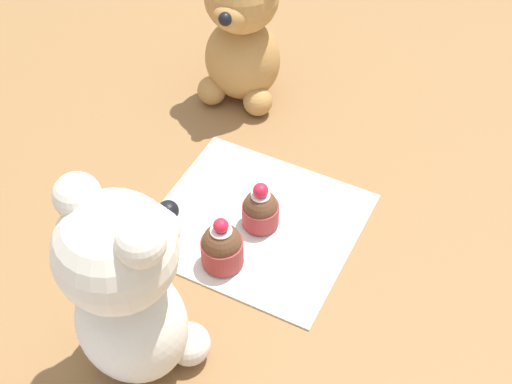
# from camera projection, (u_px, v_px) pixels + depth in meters

# --- Properties ---
(ground_plane) EXTENTS (4.00, 4.00, 0.00)m
(ground_plane) POSITION_uv_depth(u_px,v_px,m) (256.00, 223.00, 0.86)
(ground_plane) COLOR olive
(knitted_placemat) EXTENTS (0.24, 0.22, 0.01)m
(knitted_placemat) POSITION_uv_depth(u_px,v_px,m) (256.00, 222.00, 0.86)
(knitted_placemat) COLOR silver
(knitted_placemat) RESTS_ON ground_plane
(teddy_bear_cream) EXTENTS (0.14, 0.14, 0.24)m
(teddy_bear_cream) POSITION_uv_depth(u_px,v_px,m) (127.00, 289.00, 0.65)
(teddy_bear_cream) COLOR silver
(teddy_bear_cream) RESTS_ON ground_plane
(teddy_bear_tan) EXTENTS (0.12, 0.12, 0.22)m
(teddy_bear_tan) POSITION_uv_depth(u_px,v_px,m) (241.00, 33.00, 0.96)
(teddy_bear_tan) COLOR #B78447
(teddy_bear_tan) RESTS_ON ground_plane
(cupcake_near_cream_bear) EXTENTS (0.05, 0.05, 0.07)m
(cupcake_near_cream_bear) POSITION_uv_depth(u_px,v_px,m) (222.00, 246.00, 0.80)
(cupcake_near_cream_bear) COLOR #993333
(cupcake_near_cream_bear) RESTS_ON knitted_placemat
(cupcake_near_tan_bear) EXTENTS (0.04, 0.04, 0.06)m
(cupcake_near_tan_bear) POSITION_uv_depth(u_px,v_px,m) (262.00, 206.00, 0.84)
(cupcake_near_tan_bear) COLOR #993333
(cupcake_near_tan_bear) RESTS_ON knitted_placemat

